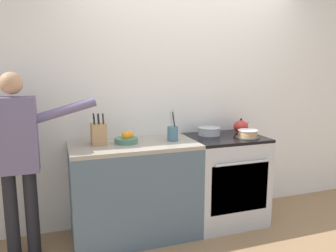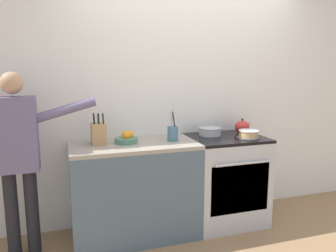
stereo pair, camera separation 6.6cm
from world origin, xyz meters
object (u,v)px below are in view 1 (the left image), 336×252
Objects in this scene: layer_cake at (248,134)px; person_baker at (18,150)px; knife_block at (99,134)px; tea_kettle at (241,127)px; stove_range at (224,179)px; mixing_bowl at (209,131)px; fruit_bowl at (127,138)px; utensil_crock at (173,133)px.

person_baker reaches higher than layer_cake.
tea_kettle is at bearing 2.13° from knife_block.
stove_range is 0.58× the size of person_baker.
knife_block is at bearing -177.87° from tea_kettle.
mixing_bowl is (-0.38, -0.00, -0.02)m from tea_kettle.
stove_range is at bearing 141.93° from layer_cake.
stove_range is 0.53m from mixing_bowl.
fruit_bowl reaches higher than mixing_bowl.
stove_range is at bearing -2.22° from fruit_bowl.
tea_kettle is 2.21m from person_baker.
person_baker is at bearing -175.61° from fruit_bowl.
layer_cake is at bearing -38.07° from stove_range.
tea_kettle is 1.28m from fruit_bowl.
fruit_bowl is at bearing -6.14° from person_baker.
person_baker is (-2.20, -0.16, -0.04)m from tea_kettle.
fruit_bowl is (-0.89, -0.08, 0.00)m from mixing_bowl.
tea_kettle reaches higher than mixing_bowl.
knife_block is 0.18× the size of person_baker.
utensil_crock reaches higher than tea_kettle.
stove_range is 3.79× the size of mixing_bowl.
fruit_bowl is at bearing 173.71° from utensil_crock.
knife_block is 0.70m from utensil_crock.
layer_cake is 0.27m from tea_kettle.
fruit_bowl is (-1.20, 0.17, 0.01)m from layer_cake.
mixing_bowl is 1.12× the size of fruit_bowl.
fruit_bowl is at bearing -6.78° from knife_block.
layer_cake is 0.40m from mixing_bowl.
stove_range is 3.16× the size of knife_block.
knife_block is (-1.15, -0.05, 0.06)m from mixing_bowl.
utensil_crock is (-0.58, -0.01, 0.53)m from stove_range.
person_baker reaches higher than fruit_bowl.
knife_block is at bearing 173.22° from fruit_bowl.
tea_kettle is 0.12× the size of person_baker.
utensil_crock is at bearing 170.57° from layer_cake.
utensil_crock reaches higher than layer_cake.
person_baker reaches higher than knife_block.
fruit_bowl is (-1.02, 0.04, 0.50)m from stove_range.
knife_block is 1.34× the size of fruit_bowl.
layer_cake is at bearing -8.28° from fruit_bowl.
fruit_bowl is at bearing -174.73° from mixing_bowl.
layer_cake is at bearing -9.43° from utensil_crock.
mixing_bowl is 0.83× the size of knife_block.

